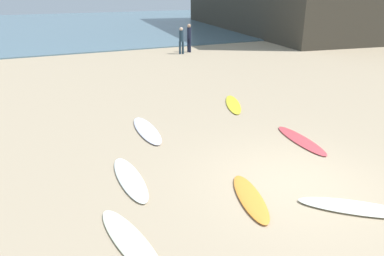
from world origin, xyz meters
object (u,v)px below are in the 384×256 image
at_px(surfboard_6, 233,104).
at_px(beachgoer_near, 181,39).
at_px(surfboard_3, 356,207).
at_px(surfboard_4, 250,198).
at_px(surfboard_1, 147,130).
at_px(surfboard_2, 131,241).
at_px(beachgoer_mid, 189,36).
at_px(surfboard_0, 130,178).
at_px(surfboard_5, 301,140).

distance_m(surfboard_6, beachgoer_near, 11.36).
relative_size(surfboard_3, surfboard_4, 1.16).
relative_size(surfboard_1, surfboard_2, 1.09).
bearing_deg(surfboard_4, beachgoer_mid, -94.52).
distance_m(surfboard_1, beachgoer_mid, 14.57).
bearing_deg(surfboard_0, surfboard_4, -40.93).
bearing_deg(surfboard_0, surfboard_1, 65.56).
relative_size(surfboard_0, surfboard_4, 1.19).
bearing_deg(beachgoer_mid, beachgoer_near, -71.55).
xyz_separation_m(surfboard_3, surfboard_6, (1.35, 6.93, -0.01)).
bearing_deg(beachgoer_mid, surfboard_5, -25.25).
xyz_separation_m(surfboard_5, beachgoer_near, (2.70, 14.75, 0.92)).
relative_size(surfboard_1, beachgoer_mid, 1.33).
relative_size(surfboard_2, surfboard_4, 1.18).
relative_size(surfboard_2, surfboard_6, 0.96).
relative_size(surfboard_3, surfboard_6, 0.95).
relative_size(surfboard_4, surfboard_6, 0.82).
relative_size(surfboard_0, surfboard_2, 1.01).
relative_size(surfboard_2, beachgoer_near, 1.32).
height_order(surfboard_0, surfboard_5, surfboard_0).
bearing_deg(surfboard_2, surfboard_1, 59.31).
xyz_separation_m(surfboard_0, beachgoer_near, (7.76, 14.87, 0.91)).
xyz_separation_m(surfboard_4, surfboard_5, (3.03, 1.97, -0.01)).
distance_m(surfboard_1, surfboard_4, 4.62).
xyz_separation_m(surfboard_2, surfboard_4, (2.65, 0.30, 0.01)).
relative_size(surfboard_0, surfboard_1, 0.93).
height_order(surfboard_4, beachgoer_mid, beachgoer_mid).
bearing_deg(surfboard_4, surfboard_3, 160.79).
bearing_deg(surfboard_1, surfboard_6, 20.65).
distance_m(surfboard_0, surfboard_1, 3.01).
relative_size(surfboard_2, surfboard_5, 0.99).
xyz_separation_m(surfboard_3, beachgoer_mid, (4.80, 18.38, 1.00)).
bearing_deg(surfboard_3, surfboard_6, -151.21).
xyz_separation_m(beachgoer_near, beachgoer_mid, (0.76, 0.46, 0.09)).
height_order(surfboard_0, surfboard_1, surfboard_1).
distance_m(surfboard_4, surfboard_6, 6.49).
distance_m(surfboard_2, surfboard_6, 8.29).
height_order(surfboard_1, surfboard_6, surfboard_1).
distance_m(surfboard_2, beachgoer_near, 18.99).
xyz_separation_m(surfboard_1, beachgoer_mid, (7.22, 12.62, 1.00)).
xyz_separation_m(surfboard_5, beachgoer_mid, (3.46, 15.21, 1.01)).
xyz_separation_m(surfboard_1, surfboard_5, (3.76, -2.59, -0.01)).
height_order(surfboard_4, surfboard_5, surfboard_4).
height_order(surfboard_2, surfboard_5, same).
distance_m(surfboard_6, beachgoer_mid, 12.00).
bearing_deg(surfboard_5, beachgoer_near, -93.68).
height_order(surfboard_0, beachgoer_mid, beachgoer_mid).
distance_m(beachgoer_near, beachgoer_mid, 0.89).
relative_size(surfboard_0, surfboard_3, 1.03).
distance_m(surfboard_0, surfboard_4, 2.75).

